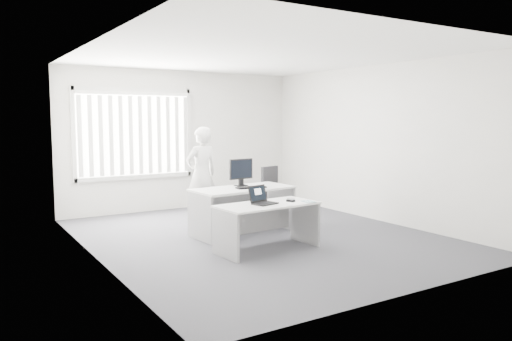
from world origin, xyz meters
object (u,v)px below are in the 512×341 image
desk_far (243,200)px  monitor (241,172)px  person (202,174)px  desk_near (267,217)px  office_chair (276,205)px  laptop (265,195)px

desk_far → monitor: 0.48m
desk_far → monitor: size_ratio=3.80×
person → desk_near: bearing=79.6°
desk_near → person: size_ratio=0.88×
office_chair → laptop: office_chair is taller
office_chair → monitor: monitor is taller
desk_far → laptop: 1.15m
laptop → monitor: (0.36, 1.29, 0.18)m
person → monitor: 1.05m
office_chair → person: size_ratio=0.58×
desk_far → person: person is taller
desk_far → person: (-0.14, 1.23, 0.31)m
person → laptop: bearing=78.3°
office_chair → laptop: (-1.23, -1.54, 0.48)m
monitor → desk_far: bearing=-117.8°
desk_near → office_chair: 1.93m
person → laptop: size_ratio=5.17×
office_chair → monitor: bearing=179.6°
desk_near → desk_far: desk_far is taller
office_chair → laptop: size_ratio=3.02×
desk_near → laptop: laptop is taller
office_chair → desk_far: bearing=-171.2°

